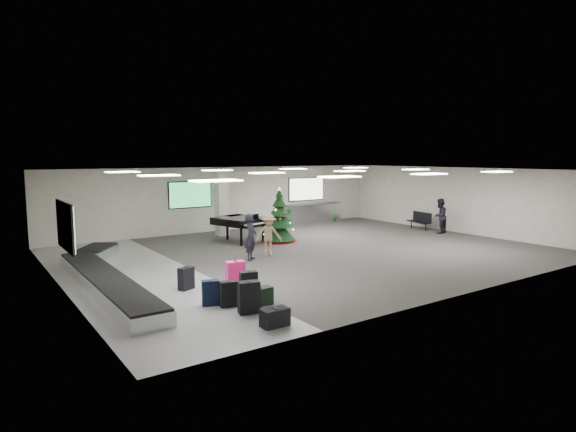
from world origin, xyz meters
TOP-DOWN VIEW (x-y plane):
  - ground at (0.00, 0.00)m, footprint 18.00×18.00m
  - room_envelope at (-0.38, 0.67)m, footprint 18.02×14.02m
  - baggage_carousel at (-7.84, -0.08)m, footprint 2.28×9.71m
  - service_counter at (5.00, 6.65)m, footprint 4.05×0.65m
  - suitcase_0 at (-5.70, -5.05)m, footprint 0.56×0.40m
  - suitcase_1 at (-5.06, -3.91)m, footprint 0.50×0.35m
  - pink_suitcase at (-4.96, -3.01)m, footprint 0.56×0.38m
  - suitcase_3 at (-4.91, -2.85)m, footprint 0.39×0.24m
  - navy_suitcase at (-6.19, -3.96)m, footprint 0.48×0.37m
  - suitcase_5 at (-5.86, -4.32)m, footprint 0.48×0.33m
  - green_duffel at (-5.17, -4.64)m, footprint 0.69×0.38m
  - suitcase_8 at (-6.12, -2.25)m, footprint 0.49×0.38m
  - black_duffel at (-5.69, -6.16)m, footprint 0.62×0.34m
  - christmas_tree at (0.28, 2.63)m, footprint 1.71×1.71m
  - grand_piano at (-1.11, 3.61)m, footprint 2.20×2.58m
  - bench at (8.21, 1.51)m, footprint 0.75×1.48m
  - traveler_a at (-2.64, 0.10)m, footprint 0.72×0.72m
  - traveler_b at (-1.71, 0.37)m, footprint 1.15×0.84m
  - traveler_bench at (7.97, 0.10)m, footprint 0.96×0.82m
  - potted_plant_left at (3.32, 6.32)m, footprint 0.64×0.61m
  - potted_plant_right at (6.59, 6.50)m, footprint 0.70×0.70m

SIDE VIEW (x-z plane):
  - ground at x=0.00m, z-range 0.00..0.00m
  - black_duffel at x=-5.69m, z-range -0.01..0.42m
  - baggage_carousel at x=-7.84m, z-range 0.00..0.43m
  - green_duffel at x=-5.17m, z-range -0.01..0.46m
  - suitcase_3 at x=-4.91m, z-range -0.01..0.57m
  - suitcase_8 at x=-6.12m, z-range -0.01..0.65m
  - navy_suitcase at x=-6.19m, z-range -0.01..0.66m
  - suitcase_5 at x=-5.86m, z-range -0.01..0.66m
  - suitcase_1 at x=-5.06m, z-range -0.01..0.72m
  - suitcase_0 at x=-5.70m, z-range -0.01..0.79m
  - pink_suitcase at x=-4.96m, z-range -0.01..0.82m
  - potted_plant_right at x=6.59m, z-range 0.00..0.88m
  - potted_plant_left at x=3.32m, z-range 0.00..0.92m
  - bench at x=8.21m, z-range 0.06..0.95m
  - service_counter at x=5.00m, z-range 0.01..1.09m
  - traveler_b at x=-1.71m, z-range 0.00..1.60m
  - christmas_tree at x=0.28m, z-range -0.38..2.05m
  - traveler_a at x=-2.64m, z-range 0.00..1.68m
  - traveler_bench at x=7.97m, z-range 0.00..1.71m
  - grand_piano at x=-1.11m, z-range 0.27..1.53m
  - room_envelope at x=-0.38m, z-range 0.73..3.94m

